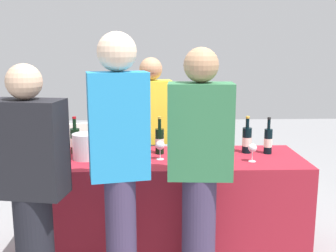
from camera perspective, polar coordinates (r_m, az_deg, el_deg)
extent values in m
plane|color=gray|center=(3.47, 0.00, -16.96)|extent=(12.00, 12.00, 0.00)
cube|color=maroon|center=(3.30, 0.00, -10.97)|extent=(2.11, 0.72, 0.78)
cylinder|color=black|center=(3.36, -12.94, -2.06)|extent=(0.08, 0.08, 0.20)
cylinder|color=black|center=(3.33, -13.04, 0.32)|extent=(0.03, 0.03, 0.08)
cylinder|color=maroon|center=(3.33, -13.08, 1.15)|extent=(0.03, 0.03, 0.02)
cylinder|color=silver|center=(3.37, -12.93, -2.23)|extent=(0.08, 0.08, 0.07)
cylinder|color=black|center=(3.30, -6.19, -2.00)|extent=(0.08, 0.08, 0.21)
cylinder|color=black|center=(3.27, -6.25, 0.55)|extent=(0.03, 0.03, 0.08)
cylinder|color=gold|center=(3.26, -6.27, 1.42)|extent=(0.03, 0.03, 0.02)
cylinder|color=silver|center=(3.30, -6.19, -2.19)|extent=(0.08, 0.08, 0.07)
cylinder|color=black|center=(3.22, -3.92, -2.29)|extent=(0.07, 0.07, 0.21)
cylinder|color=black|center=(3.19, -3.95, 0.18)|extent=(0.03, 0.03, 0.07)
cylinder|color=gold|center=(3.18, -3.96, 0.94)|extent=(0.03, 0.03, 0.02)
cylinder|color=silver|center=(3.22, -3.92, -2.47)|extent=(0.08, 0.08, 0.07)
cylinder|color=black|center=(3.26, -1.19, -2.18)|extent=(0.07, 0.07, 0.20)
cylinder|color=black|center=(3.23, -1.20, 0.30)|extent=(0.03, 0.03, 0.08)
cylinder|color=gold|center=(3.22, -1.20, 1.17)|extent=(0.03, 0.03, 0.02)
cylinder|color=silver|center=(3.26, -1.19, -2.35)|extent=(0.07, 0.07, 0.07)
cylinder|color=black|center=(3.36, 6.74, -1.83)|extent=(0.07, 0.07, 0.21)
cylinder|color=black|center=(3.33, 6.80, 0.56)|extent=(0.03, 0.03, 0.08)
cylinder|color=gold|center=(3.32, 6.82, 1.36)|extent=(0.03, 0.03, 0.02)
cylinder|color=silver|center=(3.36, 6.74, -2.01)|extent=(0.08, 0.08, 0.07)
cylinder|color=black|center=(3.35, 11.04, -1.99)|extent=(0.08, 0.08, 0.21)
cylinder|color=black|center=(3.32, 11.13, 0.41)|extent=(0.03, 0.03, 0.08)
cylinder|color=gold|center=(3.32, 11.16, 1.22)|extent=(0.03, 0.03, 0.02)
cylinder|color=silver|center=(3.35, 11.03, -2.16)|extent=(0.08, 0.08, 0.07)
cylinder|color=black|center=(3.36, 13.91, -2.12)|extent=(0.07, 0.07, 0.20)
cylinder|color=black|center=(3.34, 14.02, 0.24)|extent=(0.02, 0.02, 0.08)
cylinder|color=black|center=(3.33, 14.06, 1.06)|extent=(0.03, 0.03, 0.02)
cylinder|color=silver|center=(3.37, 13.90, -2.28)|extent=(0.07, 0.07, 0.07)
cylinder|color=silver|center=(3.12, -1.11, -4.69)|extent=(0.06, 0.06, 0.00)
cylinder|color=silver|center=(3.11, -1.11, -3.97)|extent=(0.01, 0.01, 0.08)
sphere|color=silver|center=(3.09, -1.12, -2.72)|extent=(0.07, 0.07, 0.07)
sphere|color=#590C19|center=(3.09, -1.12, -2.94)|extent=(0.04, 0.04, 0.04)
cylinder|color=silver|center=(3.00, 3.24, -5.34)|extent=(0.06, 0.06, 0.00)
cylinder|color=silver|center=(2.99, 3.24, -4.72)|extent=(0.01, 0.01, 0.06)
sphere|color=silver|center=(2.98, 3.26, -3.57)|extent=(0.07, 0.07, 0.07)
sphere|color=#590C19|center=(2.98, 3.25, -3.79)|extent=(0.04, 0.04, 0.04)
cylinder|color=silver|center=(3.13, 11.74, -4.89)|extent=(0.06, 0.06, 0.00)
cylinder|color=silver|center=(3.12, 11.77, -4.21)|extent=(0.01, 0.01, 0.07)
sphere|color=silver|center=(3.10, 11.82, -3.03)|extent=(0.07, 0.07, 0.07)
cylinder|color=silver|center=(3.18, -11.49, -2.82)|extent=(0.20, 0.20, 0.20)
cylinder|color=brown|center=(3.86, -2.31, -7.79)|extent=(0.20, 0.20, 0.76)
cube|color=yellow|center=(3.70, -2.39, 2.02)|extent=(0.39, 0.25, 0.57)
sphere|color=tan|center=(3.66, -2.44, 8.03)|extent=(0.21, 0.21, 0.21)
cube|color=black|center=(2.50, -19.04, -3.00)|extent=(0.45, 0.30, 0.57)
sphere|color=#D8AD8C|center=(2.44, -19.62, 5.90)|extent=(0.21, 0.21, 0.21)
cylinder|color=#3F3351|center=(2.66, -6.59, -15.93)|extent=(0.19, 0.19, 0.85)
cube|color=#268CCC|center=(2.42, -6.98, 0.00)|extent=(0.38, 0.26, 0.64)
sphere|color=beige|center=(2.37, -7.23, 10.34)|extent=(0.23, 0.23, 0.23)
cylinder|color=#3F3351|center=(2.79, 4.32, -15.05)|extent=(0.22, 0.22, 0.81)
cube|color=#337247|center=(2.56, 4.55, -0.70)|extent=(0.42, 0.25, 0.60)
sphere|color=tan|center=(2.51, 4.70, 8.56)|extent=(0.22, 0.22, 0.22)
cube|color=white|center=(4.31, -12.24, -5.30)|extent=(0.62, 0.19, 0.87)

